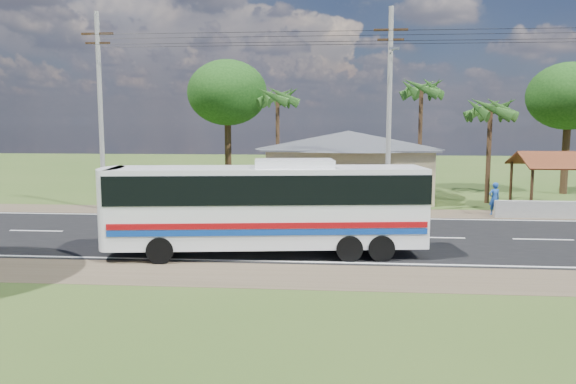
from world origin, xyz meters
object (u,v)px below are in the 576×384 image
at_px(waiting_shed, 564,162).
at_px(coach_bus, 269,201).
at_px(person, 494,199).
at_px(motorcycle, 388,205).

xyz_separation_m(waiting_shed, coach_bus, (-15.32, -12.17, -0.67)).
distance_m(waiting_shed, person, 5.09).
relative_size(coach_bus, person, 6.72).
bearing_deg(waiting_shed, person, -154.87).
bearing_deg(coach_bus, waiting_shed, 31.19).
relative_size(waiting_shed, person, 2.96).
distance_m(waiting_shed, motorcycle, 10.36).
xyz_separation_m(motorcycle, person, (5.63, -0.15, 0.46)).
distance_m(motorcycle, person, 5.65).
bearing_deg(coach_bus, person, 35.38).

